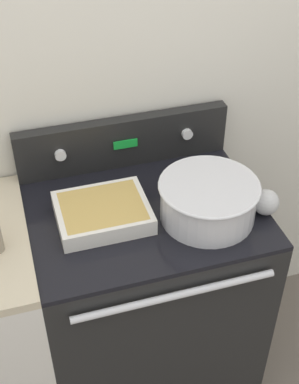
{
  "coord_description": "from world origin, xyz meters",
  "views": [
    {
      "loc": [
        -0.39,
        -1.02,
        2.15
      ],
      "look_at": [
        0.02,
        0.33,
        1.02
      ],
      "focal_mm": 50.0,
      "sensor_mm": 36.0,
      "label": 1
    }
  ],
  "objects": [
    {
      "name": "control_panel",
      "position": [
        0.0,
        0.6,
        1.05
      ],
      "size": [
        0.8,
        0.07,
        0.19
      ],
      "color": "black",
      "rests_on": "stove_range"
    },
    {
      "name": "casserole_dish",
      "position": [
        -0.15,
        0.3,
        0.99
      ],
      "size": [
        0.3,
        0.25,
        0.06
      ],
      "color": "silver",
      "rests_on": "stove_range"
    },
    {
      "name": "mixing_bowl",
      "position": [
        0.19,
        0.22,
        1.03
      ],
      "size": [
        0.33,
        0.33,
        0.14
      ],
      "color": "silver",
      "rests_on": "stove_range"
    },
    {
      "name": "stove_range",
      "position": [
        0.0,
        0.31,
        0.48
      ],
      "size": [
        0.8,
        0.65,
        0.96
      ],
      "color": "black",
      "rests_on": "ground_plane"
    },
    {
      "name": "ladle",
      "position": [
        0.38,
        0.19,
        1.0
      ],
      "size": [
        0.09,
        0.32,
        0.09
      ],
      "color": "#B7B7B7",
      "rests_on": "stove_range"
    },
    {
      "name": "kitchen_wall",
      "position": [
        0.0,
        0.66,
        1.25
      ],
      "size": [
        8.0,
        0.05,
        2.5
      ],
      "color": "silver",
      "rests_on": "ground_plane"
    }
  ]
}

